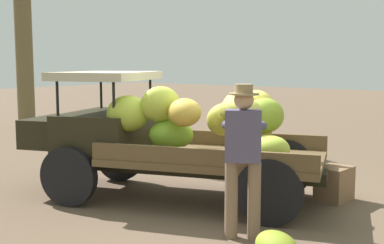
% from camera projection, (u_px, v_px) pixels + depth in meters
% --- Properties ---
extents(ground_plane, '(60.00, 60.00, 0.00)m').
position_uv_depth(ground_plane, '(210.00, 202.00, 7.21)').
color(ground_plane, brown).
extents(truck, '(4.66, 2.93, 1.86)m').
position_uv_depth(truck, '(163.00, 134.00, 7.31)').
color(truck, black).
rests_on(truck, ground).
extents(farmer, '(0.57, 0.55, 1.76)m').
position_uv_depth(farmer, '(243.00, 151.00, 5.62)').
color(farmer, '#81644E').
rests_on(farmer, ground).
extents(wooden_crate, '(0.45, 0.55, 0.49)m').
position_uv_depth(wooden_crate, '(334.00, 183.00, 7.28)').
color(wooden_crate, '#866344').
rests_on(wooden_crate, ground).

